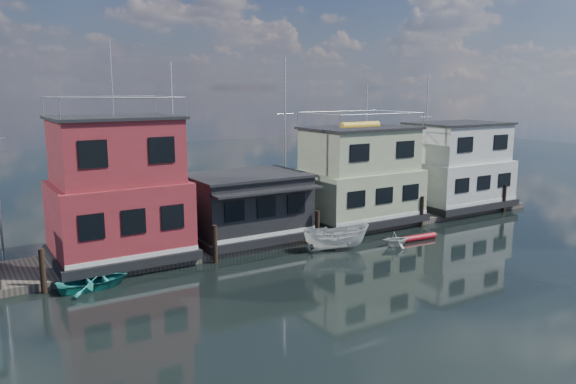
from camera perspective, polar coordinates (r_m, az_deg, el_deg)
ground at (r=26.90m, az=8.97°, el=-10.84°), size 160.00×160.00×0.00m
dock at (r=36.29m, az=-3.46°, el=-4.74°), size 48.00×5.00×0.40m
houseboat_red at (r=32.40m, az=-16.90°, el=0.04°), size 7.40×5.90×11.86m
houseboat_dark at (r=35.53m, az=-4.20°, el=-1.40°), size 7.40×6.10×4.06m
houseboat_green at (r=40.21m, az=7.21°, el=1.58°), size 8.40×5.90×7.03m
houseboat_white at (r=47.09m, az=16.75°, el=2.50°), size 8.40×5.90×6.66m
pilings at (r=33.54m, az=-1.71°, el=-4.41°), size 42.28×0.28×2.20m
background_masts at (r=42.78m, az=-1.73°, el=4.90°), size 36.40×0.16×12.00m
dinghy_teal at (r=29.63m, az=-19.15°, el=-8.54°), size 3.57×2.61×0.72m
dinghy_white at (r=35.68m, az=10.86°, el=-4.71°), size 2.19×2.01×0.97m
red_kayak at (r=37.48m, az=13.16°, el=-4.52°), size 2.68×0.58×0.39m
motorboat at (r=34.35m, az=4.91°, el=-4.62°), size 4.38×2.90×1.58m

